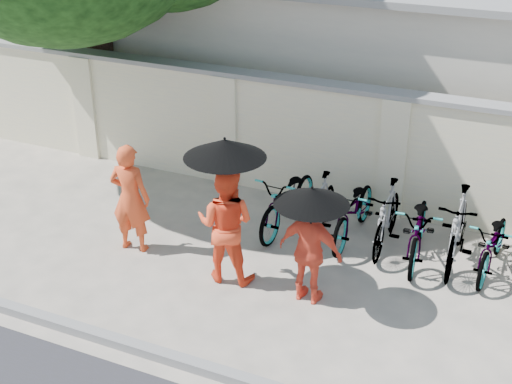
% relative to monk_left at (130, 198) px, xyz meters
% --- Properties ---
extents(ground, '(80.00, 80.00, 0.00)m').
position_rel_monk_left_xyz_m(ground, '(1.24, -0.39, -0.85)').
color(ground, '#B6A895').
extents(kerb, '(40.00, 0.16, 0.12)m').
position_rel_monk_left_xyz_m(kerb, '(1.24, -2.09, -0.79)').
color(kerb, gray).
rests_on(kerb, ground).
extents(compound_wall, '(20.00, 0.30, 2.00)m').
position_rel_monk_left_xyz_m(compound_wall, '(2.24, 2.81, 0.15)').
color(compound_wall, beige).
rests_on(compound_wall, ground).
extents(building_behind, '(14.00, 6.00, 3.20)m').
position_rel_monk_left_xyz_m(building_behind, '(3.24, 6.61, 0.75)').
color(building_behind, beige).
rests_on(building_behind, ground).
extents(monk_left, '(0.66, 0.47, 1.70)m').
position_rel_monk_left_xyz_m(monk_left, '(0.00, 0.00, 0.00)').
color(monk_left, '#E54B21').
rests_on(monk_left, ground).
extents(monk_center, '(0.91, 0.75, 1.71)m').
position_rel_monk_left_xyz_m(monk_center, '(1.65, -0.15, 0.01)').
color(monk_center, '#FF4A23').
rests_on(monk_center, ground).
extents(parasol_center, '(1.09, 1.09, 1.18)m').
position_rel_monk_left_xyz_m(parasol_center, '(1.70, -0.23, 1.17)').
color(parasol_center, black).
rests_on(parasol_center, ground).
extents(monk_right, '(0.92, 0.45, 1.51)m').
position_rel_monk_left_xyz_m(monk_right, '(2.91, -0.19, -0.09)').
color(monk_right, '#EF4E31').
rests_on(monk_right, ground).
extents(parasol_right, '(0.97, 0.97, 0.85)m').
position_rel_monk_left_xyz_m(parasol_right, '(2.93, -0.27, 0.75)').
color(parasol_right, black).
rests_on(parasol_right, ground).
extents(bike_0, '(0.77, 1.94, 1.00)m').
position_rel_monk_left_xyz_m(bike_0, '(1.89, 1.57, -0.35)').
color(bike_0, gray).
rests_on(bike_0, ground).
extents(bike_1, '(0.52, 1.63, 0.97)m').
position_rel_monk_left_xyz_m(bike_1, '(2.42, 1.55, -0.37)').
color(bike_1, gray).
rests_on(bike_1, ground).
extents(bike_2, '(0.65, 1.84, 0.96)m').
position_rel_monk_left_xyz_m(bike_2, '(2.94, 1.68, -0.37)').
color(bike_2, gray).
rests_on(bike_2, ground).
extents(bike_3, '(0.54, 1.69, 1.01)m').
position_rel_monk_left_xyz_m(bike_3, '(3.47, 1.64, -0.35)').
color(bike_3, gray).
rests_on(bike_3, ground).
extents(bike_4, '(0.86, 1.91, 0.97)m').
position_rel_monk_left_xyz_m(bike_4, '(3.99, 1.50, -0.36)').
color(bike_4, gray).
rests_on(bike_4, ground).
extents(bike_5, '(0.59, 1.87, 1.11)m').
position_rel_monk_left_xyz_m(bike_5, '(4.52, 1.59, -0.29)').
color(bike_5, gray).
rests_on(bike_5, ground).
extents(bike_6, '(0.70, 1.71, 0.88)m').
position_rel_monk_left_xyz_m(bike_6, '(5.04, 1.58, -0.41)').
color(bike_6, gray).
rests_on(bike_6, ground).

